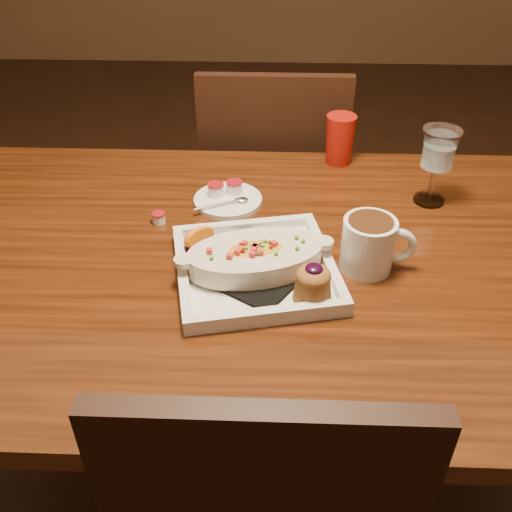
{
  "coord_description": "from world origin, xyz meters",
  "views": [
    {
      "loc": [
        0.01,
        -0.89,
        1.41
      ],
      "look_at": [
        -0.03,
        -0.03,
        0.77
      ],
      "focal_mm": 40.0,
      "sensor_mm": 36.0,
      "label": 1
    }
  ],
  "objects_px": {
    "plate": "(259,263)",
    "saucer": "(227,198)",
    "chair_far": "(272,197)",
    "goblet": "(438,153)",
    "coffee_mug": "(370,243)",
    "table": "(269,294)",
    "red_tumbler": "(340,139)"
  },
  "relations": [
    {
      "from": "coffee_mug",
      "to": "red_tumbler",
      "type": "bearing_deg",
      "value": 93.69
    },
    {
      "from": "goblet",
      "to": "red_tumbler",
      "type": "xyz_separation_m",
      "value": [
        -0.19,
        0.18,
        -0.06
      ]
    },
    {
      "from": "chair_far",
      "to": "red_tumbler",
      "type": "height_order",
      "value": "chair_far"
    },
    {
      "from": "table",
      "to": "chair_far",
      "type": "distance_m",
      "value": 0.65
    },
    {
      "from": "table",
      "to": "red_tumbler",
      "type": "relative_size",
      "value": 12.4
    },
    {
      "from": "saucer",
      "to": "red_tumbler",
      "type": "distance_m",
      "value": 0.33
    },
    {
      "from": "table",
      "to": "coffee_mug",
      "type": "distance_m",
      "value": 0.24
    },
    {
      "from": "goblet",
      "to": "saucer",
      "type": "xyz_separation_m",
      "value": [
        -0.45,
        -0.02,
        -0.11
      ]
    },
    {
      "from": "chair_far",
      "to": "saucer",
      "type": "relative_size",
      "value": 6.15
    },
    {
      "from": "goblet",
      "to": "plate",
      "type": "bearing_deg",
      "value": -142.62
    },
    {
      "from": "coffee_mug",
      "to": "table",
      "type": "bearing_deg",
      "value": 171.92
    },
    {
      "from": "plate",
      "to": "saucer",
      "type": "bearing_deg",
      "value": 94.98
    },
    {
      "from": "chair_far",
      "to": "coffee_mug",
      "type": "bearing_deg",
      "value": 105.56
    },
    {
      "from": "plate",
      "to": "red_tumbler",
      "type": "height_order",
      "value": "red_tumbler"
    },
    {
      "from": "chair_far",
      "to": "plate",
      "type": "bearing_deg",
      "value": 88.37
    },
    {
      "from": "saucer",
      "to": "chair_far",
      "type": "bearing_deg",
      "value": 77.03
    },
    {
      "from": "red_tumbler",
      "to": "goblet",
      "type": "bearing_deg",
      "value": -44.11
    },
    {
      "from": "plate",
      "to": "coffee_mug",
      "type": "height_order",
      "value": "coffee_mug"
    },
    {
      "from": "table",
      "to": "plate",
      "type": "height_order",
      "value": "plate"
    },
    {
      "from": "goblet",
      "to": "chair_far",
      "type": "bearing_deg",
      "value": 130.35
    },
    {
      "from": "chair_far",
      "to": "red_tumbler",
      "type": "xyz_separation_m",
      "value": [
        0.16,
        -0.23,
        0.3
      ]
    },
    {
      "from": "chair_far",
      "to": "saucer",
      "type": "bearing_deg",
      "value": 77.03
    },
    {
      "from": "chair_far",
      "to": "plate",
      "type": "distance_m",
      "value": 0.75
    },
    {
      "from": "plate",
      "to": "table",
      "type": "bearing_deg",
      "value": 60.95
    },
    {
      "from": "table",
      "to": "chair_far",
      "type": "relative_size",
      "value": 1.61
    },
    {
      "from": "table",
      "to": "chair_far",
      "type": "xyz_separation_m",
      "value": [
        -0.0,
        0.63,
        -0.15
      ]
    },
    {
      "from": "plate",
      "to": "saucer",
      "type": "height_order",
      "value": "plate"
    },
    {
      "from": "plate",
      "to": "saucer",
      "type": "relative_size",
      "value": 2.24
    },
    {
      "from": "table",
      "to": "red_tumbler",
      "type": "distance_m",
      "value": 0.46
    },
    {
      "from": "chair_far",
      "to": "plate",
      "type": "xyz_separation_m",
      "value": [
        -0.02,
        -0.69,
        0.27
      ]
    },
    {
      "from": "plate",
      "to": "goblet",
      "type": "relative_size",
      "value": 1.99
    },
    {
      "from": "chair_far",
      "to": "goblet",
      "type": "bearing_deg",
      "value": 130.35
    }
  ]
}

